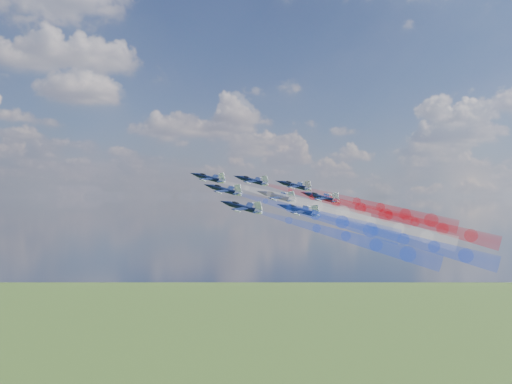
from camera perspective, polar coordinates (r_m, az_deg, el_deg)
jet_lead at (r=158.84m, az=-4.85°, el=1.44°), size 14.93×15.59×7.59m
trail_lead at (r=148.31m, az=3.81°, el=-0.85°), size 28.76×35.03×14.54m
jet_inner_left at (r=147.86m, az=-3.29°, el=0.22°), size 14.93×15.59×7.59m
trail_inner_left at (r=138.26m, az=6.15°, el=-2.33°), size 28.76×35.03×14.54m
jet_inner_right at (r=163.65m, az=-0.40°, el=1.18°), size 14.93×15.59×7.59m
trail_inner_right at (r=154.97m, az=8.22°, el=-1.04°), size 28.76×35.03×14.54m
jet_outer_left at (r=134.11m, az=-1.38°, el=-1.58°), size 14.93×15.59×7.59m
trail_outer_left at (r=125.76m, az=9.20°, el=-4.52°), size 28.76×35.03×14.54m
jet_center_third at (r=149.95m, az=2.20°, el=-0.46°), size 14.93×15.59×7.59m
trail_center_third at (r=142.75m, az=11.75°, el=-2.98°), size 28.76×35.03×14.54m
jet_outer_right at (r=165.54m, az=3.99°, el=0.66°), size 14.93×15.59×7.59m
trail_outer_right at (r=158.78m, az=12.67°, el=-1.55°), size 28.76×35.03×14.54m
jet_rear_left at (r=139.30m, az=4.50°, el=-1.90°), size 14.93×15.59×7.59m
trail_rear_left at (r=133.45m, az=14.90°, el=-4.65°), size 28.76×35.03×14.54m
jet_rear_right at (r=155.68m, az=6.71°, el=-0.56°), size 14.93×15.59×7.59m
trail_rear_right at (r=150.38m, az=16.03°, el=-2.94°), size 28.76×35.03×14.54m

